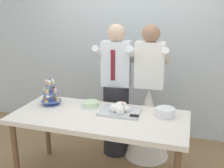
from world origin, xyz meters
TOP-DOWN VIEW (x-y plane):
  - rear_wall at (0.00, 1.37)m, footprint 5.20×0.10m
  - dessert_table at (0.00, 0.00)m, footprint 1.80×0.80m
  - cupcake_stand at (-0.63, 0.14)m, footprint 0.23×0.23m
  - main_cake_tray at (0.19, 0.12)m, footprint 0.44×0.31m
  - plate_stack at (0.65, 0.17)m, footprint 0.20×0.20m
  - round_cake at (-0.17, 0.21)m, footprint 0.24×0.24m
  - person_groom at (0.00, 0.62)m, footprint 0.51×0.53m
  - person_bride at (0.40, 0.67)m, footprint 0.56×0.56m

SIDE VIEW (x-z plane):
  - person_bride at x=0.40m, z-range -0.25..1.41m
  - dessert_table at x=0.00m, z-range 0.31..1.09m
  - person_groom at x=0.00m, z-range -0.08..1.58m
  - round_cake at x=-0.17m, z-range 0.77..0.83m
  - main_cake_tray at x=0.19m, z-range 0.75..0.88m
  - plate_stack at x=0.65m, z-range 0.78..0.86m
  - cupcake_stand at x=-0.63m, z-range 0.75..1.06m
  - rear_wall at x=0.00m, z-range 0.00..2.90m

